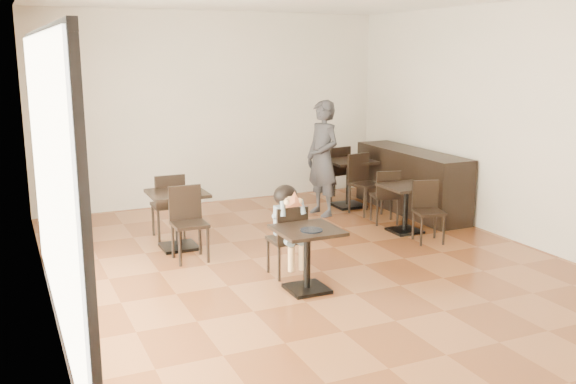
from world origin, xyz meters
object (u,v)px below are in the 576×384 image
child_chair (286,240)px  chair_left_a (168,205)px  adult_patron (323,158)px  cafe_table_left (178,220)px  cafe_table_back (349,183)px  chair_mid_a (385,196)px  chair_back_b (366,185)px  chair_left_b (190,225)px  chair_mid_b (429,213)px  cafe_table_mid (405,209)px  child_table (307,260)px  chair_back_a (333,173)px  child (286,231)px

child_chair → chair_left_a: size_ratio=0.92×
adult_patron → cafe_table_left: 2.72m
chair_left_a → cafe_table_back: bearing=-169.7°
chair_mid_a → chair_back_b: size_ratio=0.87×
adult_patron → chair_left_a: 2.60m
cafe_table_left → chair_left_b: chair_left_b is taller
chair_mid_b → cafe_table_mid: bearing=105.2°
child_table → chair_back_b: (2.33, 2.63, 0.13)m
cafe_table_back → chair_mid_a: (-0.02, -1.14, 0.02)m
adult_patron → cafe_table_back: (0.65, 0.30, -0.51)m
cafe_table_back → chair_back_b: size_ratio=0.83×
cafe_table_mid → chair_back_a: chair_back_a is taller
cafe_table_back → chair_left_b: size_ratio=0.86×
chair_mid_b → chair_back_a: (0.02, 2.79, 0.06)m
child_chair → cafe_table_back: child_chair is taller
cafe_table_back → chair_back_a: (0.00, 0.55, 0.08)m
child_chair → chair_mid_b: 2.33m
child_chair → cafe_table_left: (-0.87, 1.53, -0.04)m
child_table → cafe_table_mid: (2.30, 1.49, -0.01)m
child_chair → chair_left_a: chair_left_a is taller
child → chair_back_b: bearing=41.8°
child → child_table: bearing=-90.0°
child_table → child: size_ratio=0.66×
chair_mid_a → chair_left_b: size_ratio=0.90×
cafe_table_back → child_chair: bearing=-131.5°
child → cafe_table_back: bearing=48.5°
chair_back_a → chair_back_b: 1.10m
chair_mid_a → chair_left_b: bearing=24.4°
chair_mid_a → cafe_table_left: bearing=14.6°
chair_left_b → chair_back_a: size_ratio=0.96×
cafe_table_back → chair_mid_a: 1.14m
cafe_table_mid → chair_mid_b: chair_mid_b is taller
cafe_table_back → chair_back_b: (0.00, -0.55, 0.08)m
chair_back_a → child: bearing=43.7°
child → adult_patron: bearing=54.3°
chair_mid_a → chair_left_b: 3.21m
chair_mid_a → child: bearing=48.1°
chair_back_b → adult_patron: bearing=148.8°
child → chair_left_b: size_ratio=1.15×
chair_mid_a → chair_back_b: 0.59m
cafe_table_mid → cafe_table_left: bearing=169.6°
child_table → child: bearing=90.0°
chair_mid_b → child: bearing=-155.1°
child_table → child_chair: child_chair is taller
cafe_table_left → chair_back_a: chair_back_a is taller
child → chair_mid_b: (2.30, 0.39, -0.12)m
child → chair_mid_b: size_ratio=1.28×
child_chair → chair_back_b: (2.33, 2.08, 0.06)m
child_table → chair_mid_a: size_ratio=0.85×
cafe_table_mid → cafe_table_left: (-3.17, 0.58, 0.04)m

